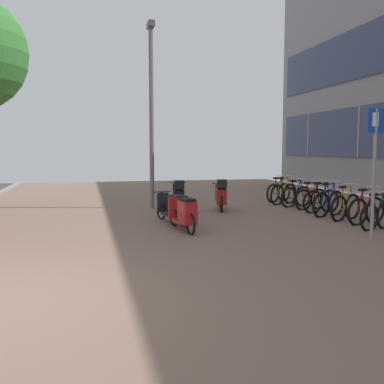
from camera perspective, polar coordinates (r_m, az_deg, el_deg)
The scene contains 16 objects.
ground at distance 6.00m, azimuth -10.72°, elevation -13.08°, with size 21.00×40.00×0.13m.
bicycle_rack_00 at distance 11.21m, azimuth 22.83°, elevation -2.82°, with size 1.22×0.52×0.93m.
bicycle_rack_01 at distance 11.88m, azimuth 21.60°, elevation -2.24°, with size 1.31×0.49×0.98m.
bicycle_rack_02 at distance 12.38m, azimuth 19.23°, elevation -1.83°, with size 1.27×0.65×1.00m.
bicycle_rack_03 at distance 12.93m, azimuth 17.25°, elevation -1.43°, with size 1.34×0.64×1.03m.
bicycle_rack_04 at distance 13.61m, azimuth 16.35°, elevation -1.11°, with size 1.33×0.48×0.99m.
bicycle_rack_05 at distance 14.24m, azimuth 15.11°, elevation -0.85°, with size 1.28×0.48×0.94m.
bicycle_rack_06 at distance 14.78m, azimuth 13.29°, elevation -0.55°, with size 1.28×0.53×0.96m.
bicycle_rack_07 at distance 15.36m, azimuth 11.76°, elevation -0.23°, with size 1.30×0.72×1.01m.
bicycle_rack_08 at distance 16.04m, azimuth 11.11°, elevation -0.03°, with size 1.19×0.64×0.95m.
scooter_near at distance 13.49m, azimuth 3.79°, elevation -0.49°, with size 0.74×1.71×1.01m.
scooter_mid at distance 13.24m, azimuth -1.73°, elevation -0.60°, with size 0.63×1.88×1.00m.
scooter_far at distance 11.16m, azimuth -2.27°, elevation -2.07°, with size 0.74×1.69×0.79m.
scooter_extra at distance 10.09m, azimuth -1.02°, elevation -2.80°, with size 0.56×1.67×0.81m.
parking_sign at distance 9.84m, azimuth 22.51°, elevation 3.85°, with size 0.40×0.07×2.70m.
lamp_post at distance 14.08m, azimuth -5.27°, elevation 10.95°, with size 0.20×0.52×5.76m.
Camera 1 is at (1.19, -5.68, 1.89)m, focal length 41.28 mm.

